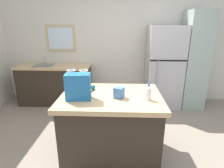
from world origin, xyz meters
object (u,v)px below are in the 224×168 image
at_px(shopping_bag, 78,86).
at_px(ear_defenders, 89,89).
at_px(refrigerator, 164,67).
at_px(small_box, 119,93).
at_px(tall_cabinet, 194,61).
at_px(bottle, 148,93).
at_px(kitchen_island, 111,125).

bearing_deg(shopping_bag, ear_defenders, 76.82).
distance_m(refrigerator, ear_defenders, 2.09).
relative_size(refrigerator, shopping_bag, 4.86).
distance_m(refrigerator, small_box, 2.06).
distance_m(tall_cabinet, small_box, 2.42).
relative_size(shopping_bag, bottle, 1.79).
bearing_deg(ear_defenders, tall_cabinet, 38.52).
relative_size(bottle, ear_defenders, 0.95).
bearing_deg(bottle, shopping_bag, -179.08).
relative_size(small_box, ear_defenders, 0.62).
bearing_deg(shopping_bag, small_box, 7.45).
relative_size(kitchen_island, shopping_bag, 3.56).
height_order(shopping_bag, ear_defenders, shopping_bag).
xyz_separation_m(tall_cabinet, ear_defenders, (-1.99, -1.58, -0.10)).
height_order(bottle, ear_defenders, bottle).
xyz_separation_m(tall_cabinet, small_box, (-1.58, -1.83, -0.06)).
xyz_separation_m(kitchen_island, refrigerator, (1.06, 1.74, 0.42)).
bearing_deg(bottle, kitchen_island, 163.21).
bearing_deg(kitchen_island, shopping_bag, -158.54).
bearing_deg(kitchen_island, ear_defenders, 152.99).
xyz_separation_m(refrigerator, tall_cabinet, (0.62, 0.00, 0.14)).
bearing_deg(ear_defenders, shopping_bag, -103.18).
height_order(shopping_bag, bottle, shopping_bag).
xyz_separation_m(bottle, ear_defenders, (-0.76, 0.29, -0.07)).
relative_size(small_box, bottle, 0.66).
bearing_deg(small_box, bottle, -8.14).
xyz_separation_m(kitchen_island, tall_cabinet, (1.68, 1.74, 0.56)).
bearing_deg(kitchen_island, small_box, -40.01).
xyz_separation_m(kitchen_island, ear_defenders, (-0.31, 0.16, 0.46)).
distance_m(kitchen_island, small_box, 0.53).
bearing_deg(refrigerator, small_box, -117.68).
bearing_deg(refrigerator, kitchen_island, -121.36).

